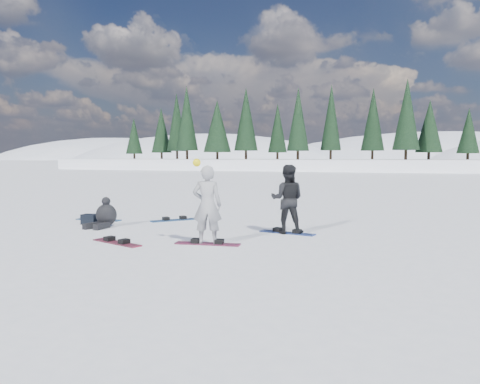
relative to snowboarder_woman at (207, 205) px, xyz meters
name	(u,v)px	position (x,y,z in m)	size (l,w,h in m)	color
ground	(254,236)	(0.71, 1.36, -0.92)	(420.00, 420.00, 0.00)	white
alpine_backdrop	(353,194)	(-11.02, 190.54, -14.89)	(412.50, 227.00, 53.20)	white
snowboarder_woman	(207,205)	(0.00, 0.00, 0.00)	(0.75, 0.59, 1.96)	#A2A1A6
snowboarder_man	(287,199)	(1.41, 2.06, -0.02)	(0.87, 0.68, 1.79)	black
seated_rider	(105,215)	(-3.78, 1.61, -0.59)	(0.69, 1.05, 0.85)	black
gear_bag	(90,219)	(-4.48, 1.86, -0.77)	(0.45, 0.30, 0.30)	black
snowboard_woman	(207,244)	(0.00, 0.00, -0.90)	(1.50, 0.28, 0.03)	maroon
snowboard_man	(287,233)	(1.41, 2.06, -0.90)	(1.50, 0.28, 0.03)	navy
snowboard_loose_b	(117,243)	(-2.05, -0.51, -0.90)	(1.50, 0.28, 0.03)	maroon
snowboard_loose_a	(175,220)	(-2.46, 3.36, -0.90)	(1.50, 0.28, 0.03)	#194C8D
snowboard_loose_c	(99,220)	(-4.77, 2.70, -0.90)	(1.50, 0.28, 0.03)	navy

